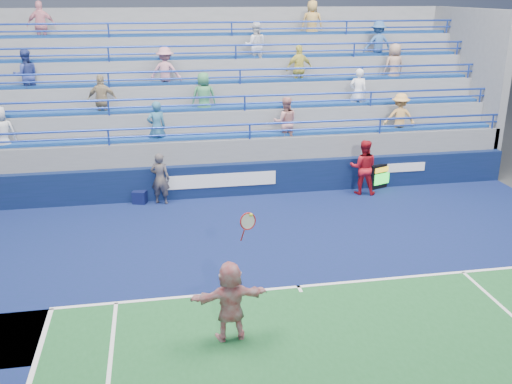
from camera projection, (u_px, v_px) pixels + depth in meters
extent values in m
plane|color=#333538|center=(299.00, 287.00, 13.12)|extent=(120.00, 120.00, 0.00)
cube|color=#0E1F46|center=(278.00, 247.00, 15.15)|extent=(18.00, 8.40, 0.02)
cube|color=white|center=(299.00, 287.00, 13.11)|extent=(11.00, 0.10, 0.01)
cube|color=white|center=(300.00, 289.00, 13.02)|extent=(0.08, 0.30, 0.01)
cube|color=#0A1937|center=(251.00, 179.00, 18.97)|extent=(18.00, 0.30, 1.10)
cube|color=white|center=(222.00, 180.00, 18.63)|extent=(3.60, 0.02, 0.45)
cube|color=white|center=(400.00, 168.00, 19.63)|extent=(1.80, 0.02, 0.30)
cube|color=slate|center=(238.00, 155.00, 21.70)|extent=(18.00, 5.60, 1.10)
cube|color=slate|center=(238.00, 145.00, 21.58)|extent=(18.00, 5.60, 1.85)
cube|color=#16459B|center=(248.00, 135.00, 19.07)|extent=(17.40, 0.45, 0.10)
cylinder|color=#1D399E|center=(250.00, 124.00, 18.55)|extent=(18.00, 0.07, 0.07)
cube|color=slate|center=(236.00, 133.00, 21.92)|extent=(18.00, 4.60, 2.60)
cube|color=#16459B|center=(243.00, 107.00, 19.75)|extent=(17.40, 0.45, 0.10)
cylinder|color=#1D399E|center=(245.00, 96.00, 19.23)|extent=(18.00, 0.07, 0.07)
cube|color=slate|center=(234.00, 120.00, 22.26)|extent=(18.00, 3.60, 3.35)
cube|color=#16459B|center=(238.00, 81.00, 20.43)|extent=(17.40, 0.45, 0.10)
cylinder|color=#1D399E|center=(240.00, 70.00, 19.91)|extent=(18.00, 0.07, 0.07)
cube|color=slate|center=(232.00, 108.00, 22.60)|extent=(18.00, 2.60, 4.10)
cube|color=#16459B|center=(234.00, 57.00, 21.11)|extent=(17.40, 0.45, 0.10)
cylinder|color=#1D399E|center=(236.00, 45.00, 20.59)|extent=(18.00, 0.07, 0.07)
cube|color=slate|center=(230.00, 97.00, 22.94)|extent=(18.00, 1.60, 4.85)
cube|color=#16459B|center=(230.00, 34.00, 21.79)|extent=(17.40, 0.45, 0.10)
cylinder|color=#1D399E|center=(232.00, 22.00, 21.27)|extent=(18.00, 0.07, 0.07)
imported|color=white|center=(358.00, 93.00, 20.32)|extent=(0.69, 0.53, 1.70)
imported|color=pink|center=(42.00, 25.00, 20.52)|extent=(1.01, 0.45, 1.70)
imported|color=#325C98|center=(378.00, 44.00, 21.91)|extent=(1.11, 0.65, 1.70)
imported|color=#C17D8E|center=(166.00, 72.00, 19.88)|extent=(1.21, 0.86, 1.70)
imported|color=#2C6585|center=(157.00, 127.00, 18.45)|extent=(0.71, 0.57, 1.70)
imported|color=silver|center=(2.00, 133.00, 17.66)|extent=(0.96, 0.77, 1.70)
imported|color=tan|center=(285.00, 122.00, 19.16)|extent=(0.89, 0.72, 1.70)
imported|color=tan|center=(312.00, 23.00, 22.20)|extent=(0.93, 0.72, 1.70)
imported|color=white|center=(255.00, 46.00, 21.12)|extent=(0.91, 0.76, 1.70)
imported|color=#3C8454|center=(204.00, 97.00, 19.40)|extent=(0.84, 0.56, 1.70)
imported|color=tan|center=(394.00, 67.00, 21.29)|extent=(0.92, 0.69, 1.70)
imported|color=tan|center=(102.00, 100.00, 18.84)|extent=(1.04, 0.52, 1.70)
imported|color=navy|center=(26.00, 75.00, 19.10)|extent=(0.96, 0.83, 1.70)
imported|color=#DDD056|center=(299.00, 69.00, 20.68)|extent=(1.04, 0.53, 1.70)
imported|color=#DBA155|center=(400.00, 118.00, 19.84)|extent=(1.20, 0.84, 1.70)
cube|color=black|center=(385.00, 175.00, 19.68)|extent=(1.21, 0.57, 0.86)
cube|color=gold|center=(386.00, 169.00, 19.52)|extent=(1.06, 0.02, 0.17)
cube|color=#19E533|center=(385.00, 178.00, 19.63)|extent=(1.06, 0.02, 0.39)
cube|color=#0C123D|center=(140.00, 197.00, 18.28)|extent=(0.53, 0.53, 0.42)
cube|color=#0C123D|center=(139.00, 184.00, 18.33)|extent=(0.42, 0.17, 0.33)
imported|color=silver|center=(230.00, 301.00, 10.94)|extent=(1.55, 0.58, 1.64)
torus|color=#A21513|center=(248.00, 221.00, 10.45)|extent=(0.34, 0.19, 0.33)
cylinder|color=#A21513|center=(243.00, 235.00, 10.53)|extent=(0.07, 0.19, 0.30)
sphere|color=gold|center=(251.00, 215.00, 10.37)|extent=(0.07, 0.07, 0.07)
imported|color=#131B35|center=(160.00, 179.00, 18.03)|extent=(0.71, 0.57, 1.68)
imported|color=#A8131E|center=(363.00, 167.00, 18.90)|extent=(1.08, 0.95, 1.85)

